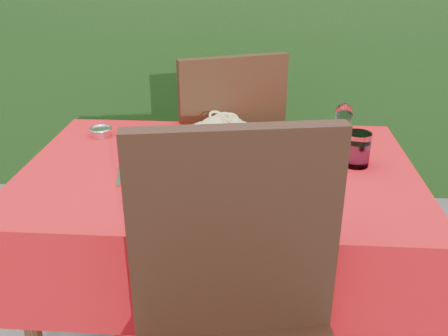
# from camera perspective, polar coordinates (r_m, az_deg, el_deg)

# --- Properties ---
(hedge) EXTENTS (3.20, 0.55, 1.78)m
(hedge) POSITION_cam_1_polar(r_m,az_deg,el_deg) (3.05, 1.81, 15.19)
(hedge) COLOR black
(hedge) RESTS_ON ground
(dining_table) EXTENTS (1.26, 0.86, 0.75)m
(dining_table) POSITION_cam_1_polar(r_m,az_deg,el_deg) (1.68, -0.56, -4.59)
(dining_table) COLOR #4D2E18
(dining_table) RESTS_ON ground
(chair_far) EXTENTS (0.59, 0.59, 1.00)m
(chair_far) POSITION_cam_1_polar(r_m,az_deg,el_deg) (2.23, 0.12, 2.40)
(chair_far) COLOR black
(chair_far) RESTS_ON ground
(pizza_plate) EXTENTS (0.34, 0.34, 0.06)m
(pizza_plate) POSITION_cam_1_polar(r_m,az_deg,el_deg) (1.53, 1.19, -0.18)
(pizza_plate) COLOR silver
(pizza_plate) RESTS_ON dining_table
(pasta_plate) EXTENTS (0.28, 0.28, 0.08)m
(pasta_plate) POSITION_cam_1_polar(r_m,az_deg,el_deg) (1.85, -0.16, 4.33)
(pasta_plate) COLOR white
(pasta_plate) RESTS_ON dining_table
(water_glass) EXTENTS (0.08, 0.08, 0.11)m
(water_glass) POSITION_cam_1_polar(r_m,az_deg,el_deg) (1.66, 14.92, 1.92)
(water_glass) COLOR silver
(water_glass) RESTS_ON dining_table
(wine_glass) EXTENTS (0.06, 0.06, 0.15)m
(wine_glass) POSITION_cam_1_polar(r_m,az_deg,el_deg) (1.80, 13.51, 5.79)
(wine_glass) COLOR silver
(wine_glass) RESTS_ON dining_table
(fork) EXTENTS (0.05, 0.17, 0.00)m
(fork) POSITION_cam_1_polar(r_m,az_deg,el_deg) (1.57, -11.86, -1.02)
(fork) COLOR #B6B6BD
(fork) RESTS_ON dining_table
(steel_ramekin) EXTENTS (0.08, 0.08, 0.03)m
(steel_ramekin) POSITION_cam_1_polar(r_m,az_deg,el_deg) (1.92, -13.87, 3.97)
(steel_ramekin) COLOR silver
(steel_ramekin) RESTS_ON dining_table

